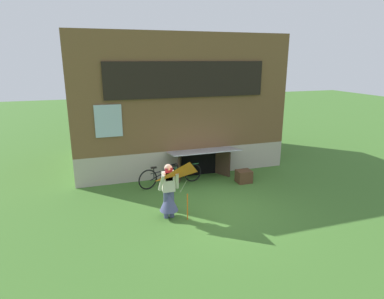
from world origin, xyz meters
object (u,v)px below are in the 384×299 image
person (169,196)px  kite (190,178)px  bicycle_green (181,174)px  bicycle_black (160,176)px  wooden_crate (244,176)px

person → kite: bearing=-37.6°
person → bicycle_green: bearing=80.6°
bicycle_black → wooden_crate: bicycle_black is taller
bicycle_green → bicycle_black: (-0.78, -0.03, 0.02)m
bicycle_black → wooden_crate: bearing=-28.8°
bicycle_black → kite: bearing=-104.8°
bicycle_black → wooden_crate: 3.02m
bicycle_green → bicycle_black: bearing=175.1°
person → kite: 0.97m
kite → bicycle_black: kite is taller
bicycle_green → wooden_crate: bicycle_green is taller
kite → wooden_crate: (2.80, 2.35, -1.10)m
bicycle_black → bicycle_green: bearing=-15.9°
kite → bicycle_green: bearing=78.1°
bicycle_green → bicycle_black: bicycle_black is taller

